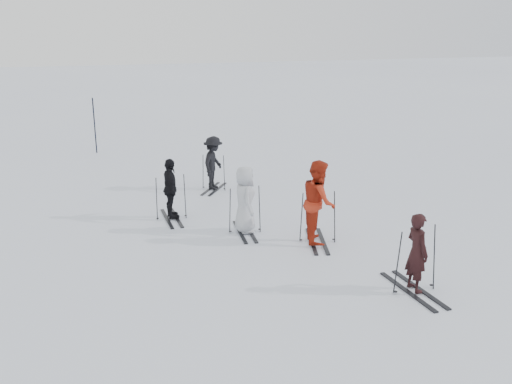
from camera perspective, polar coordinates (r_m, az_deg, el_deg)
ground at (r=13.27m, az=1.29°, el=-5.33°), size 120.00×120.00×0.00m
skier_near_dark at (r=11.22m, az=15.77°, el=-5.96°), size 0.40×0.58×1.54m
skier_red at (r=13.22m, az=6.27°, el=-1.06°), size 0.96×1.10×1.93m
skier_grey at (r=13.79m, az=-1.13°, el=-0.85°), size 0.59×0.84×1.63m
skier_uphill_left at (r=14.92m, az=-8.54°, el=0.22°), size 0.40×0.93×1.59m
skier_uphill_far at (r=17.45m, az=-4.29°, el=2.84°), size 1.08×1.21×1.63m
skis_near_dark at (r=11.26m, az=15.73°, el=-6.45°), size 1.88×1.06×1.33m
skis_red at (r=13.33m, az=6.23°, el=-2.43°), size 1.92×1.35×1.26m
skis_grey at (r=13.86m, az=-1.12°, el=-1.72°), size 1.71×1.02×1.20m
skis_uphill_left at (r=14.97m, az=-8.51°, el=-0.48°), size 1.67×0.90×1.21m
skis_uphill_far at (r=17.51m, az=-4.27°, el=2.04°), size 1.73×1.53×1.12m
piste_marker at (r=23.23m, az=-15.84°, el=6.40°), size 0.06×0.06×2.16m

